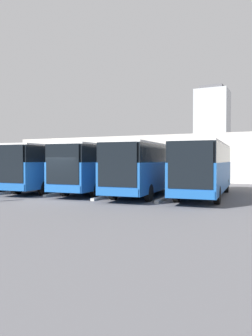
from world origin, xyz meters
name	(u,v)px	position (x,y,z in m)	size (l,w,h in m)	color
ground_plane	(57,200)	(0.00, 0.00, 0.00)	(600.00, 600.00, 0.00)	#5B5B60
bus_0	(205,167)	(-7.44, -5.50, 1.89)	(3.30, 11.01, 3.41)	#19519E
curb_divider_0	(169,197)	(-5.58, -3.90, 0.07)	(0.24, 5.78, 0.15)	#B2B2AD
bus_1	(148,167)	(-3.72, -5.03, 1.89)	(3.30, 11.01, 3.41)	#19519E
curb_divider_1	(112,195)	(-1.86, -3.43, 0.07)	(0.24, 5.78, 0.15)	#B2B2AD
bus_2	(102,166)	(0.00, -5.37, 1.89)	(3.30, 11.01, 3.41)	#19519E
curb_divider_2	(68,192)	(1.86, -3.76, 0.07)	(0.24, 5.78, 0.15)	#B2B2AD
bus_3	(57,166)	(3.72, -4.94, 1.89)	(3.30, 11.01, 3.41)	#19519E
curb_divider_3	(24,190)	(5.58, -3.34, 0.07)	(0.24, 5.78, 0.15)	#B2B2AD
bus_4	(22,166)	(7.43, -5.09, 1.89)	(3.30, 11.01, 3.41)	#19519E
station_building	(178,158)	(0.00, -24.63, 2.60)	(39.89, 14.78, 5.14)	beige
office_tower	(212,126)	(28.06, -195.83, 23.79)	(19.90, 19.90, 48.77)	#ADB2B7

